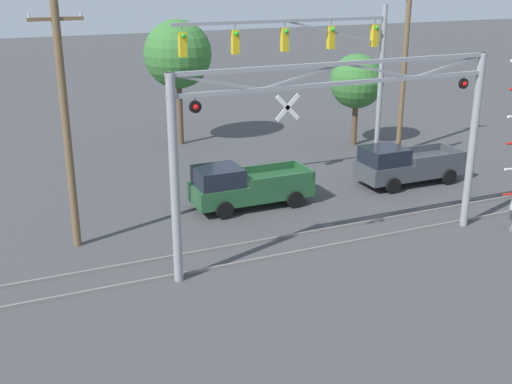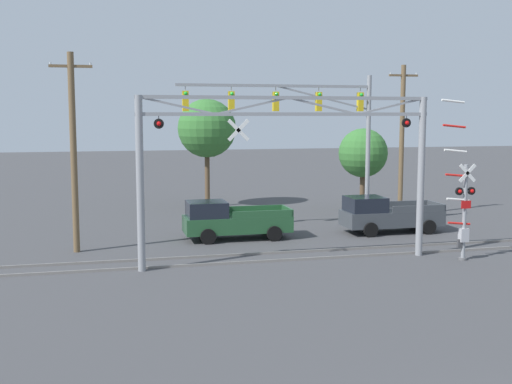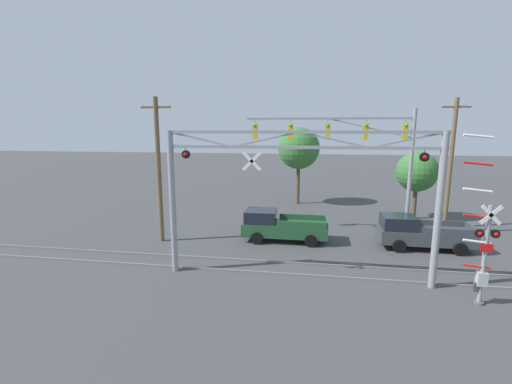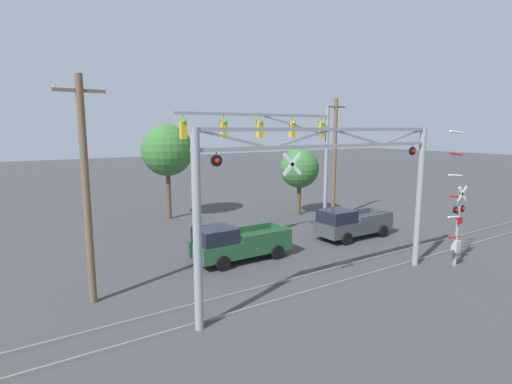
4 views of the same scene
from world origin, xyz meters
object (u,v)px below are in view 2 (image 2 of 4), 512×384
at_px(crossing_signal_mast, 463,208).
at_px(background_tree_far_left_verge, 363,153).
at_px(pickup_truck_lead, 231,220).
at_px(background_tree_beyond_span, 207,129).
at_px(crossing_gantry, 288,156).
at_px(utility_pole_right, 402,139).
at_px(traffic_signal_span, 317,120).
at_px(utility_pole_left, 73,150).
at_px(pickup_truck_following, 386,215).

relative_size(crossing_signal_mast, background_tree_far_left_verge, 1.28).
height_order(pickup_truck_lead, background_tree_beyond_span, background_tree_beyond_span).
bearing_deg(crossing_gantry, utility_pole_right, 45.20).
xyz_separation_m(crossing_gantry, traffic_signal_span, (3.75, 7.41, 1.39)).
bearing_deg(traffic_signal_span, pickup_truck_lead, -158.29).
distance_m(crossing_signal_mast, background_tree_beyond_span, 19.60).
relative_size(traffic_signal_span, pickup_truck_lead, 2.02).
distance_m(pickup_truck_lead, utility_pole_right, 12.63).
bearing_deg(crossing_signal_mast, utility_pole_left, 160.73).
bearing_deg(pickup_truck_lead, traffic_signal_span, 21.71).
distance_m(crossing_signal_mast, pickup_truck_lead, 10.79).
relative_size(utility_pole_left, background_tree_beyond_span, 1.23).
bearing_deg(crossing_signal_mast, crossing_gantry, 170.08).
bearing_deg(traffic_signal_span, pickup_truck_following, -34.74).
bearing_deg(background_tree_far_left_verge, pickup_truck_following, -103.44).
bearing_deg(crossing_signal_mast, utility_pole_right, 76.07).
distance_m(crossing_gantry, pickup_truck_following, 9.29).
bearing_deg(pickup_truck_following, pickup_truck_lead, 178.92).
distance_m(traffic_signal_span, background_tree_beyond_span, 10.11).
bearing_deg(pickup_truck_lead, utility_pole_left, -170.29).
relative_size(crossing_gantry, pickup_truck_following, 2.36).
bearing_deg(background_tree_beyond_span, background_tree_far_left_verge, -24.65).
height_order(crossing_gantry, crossing_signal_mast, crossing_gantry).
relative_size(utility_pole_right, background_tree_far_left_verge, 1.71).
bearing_deg(utility_pole_left, traffic_signal_span, 14.79).
bearing_deg(pickup_truck_following, utility_pole_left, -175.96).
bearing_deg(utility_pole_right, background_tree_beyond_span, 148.16).
height_order(utility_pole_right, background_tree_far_left_verge, utility_pole_right).
distance_m(traffic_signal_span, pickup_truck_lead, 7.22).
xyz_separation_m(utility_pole_right, background_tree_far_left_verge, (-1.41, 2.35, -0.95)).
bearing_deg(background_tree_beyond_span, crossing_signal_mast, -66.58).
bearing_deg(crossing_gantry, traffic_signal_span, 63.15).
bearing_deg(utility_pole_left, crossing_gantry, -26.47).
relative_size(traffic_signal_span, background_tree_beyond_span, 1.48).
bearing_deg(background_tree_beyond_span, pickup_truck_lead, -93.52).
bearing_deg(crossing_gantry, pickup_truck_lead, 102.84).
bearing_deg(utility_pole_right, pickup_truck_following, -123.24).
bearing_deg(utility_pole_left, pickup_truck_lead, 9.71).
height_order(crossing_gantry, background_tree_far_left_verge, crossing_gantry).
distance_m(pickup_truck_lead, background_tree_beyond_span, 11.90).
xyz_separation_m(crossing_gantry, background_tree_beyond_span, (-0.55, 16.54, 0.75)).
height_order(traffic_signal_span, utility_pole_right, utility_pole_right).
bearing_deg(pickup_truck_following, crossing_signal_mast, -87.23).
height_order(traffic_signal_span, background_tree_beyond_span, traffic_signal_span).
distance_m(crossing_signal_mast, pickup_truck_following, 6.65).
relative_size(crossing_signal_mast, pickup_truck_following, 1.30).
bearing_deg(crossing_gantry, pickup_truck_following, 37.64).
bearing_deg(traffic_signal_span, crossing_gantry, -116.85).
bearing_deg(traffic_signal_span, crossing_signal_mast, -68.57).
relative_size(utility_pole_right, background_tree_beyond_span, 1.26).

